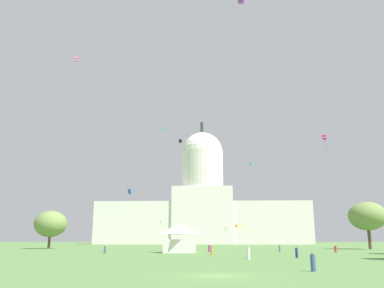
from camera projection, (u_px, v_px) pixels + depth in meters
The scene contains 28 objects.
ground_plane at pixel (216, 276), 28.75m from camera, with size 800.00×800.00×0.00m, color #567F42.
capitol_building at pixel (202, 207), 224.67m from camera, with size 116.74×24.32×69.38m.
event_tent at pixel (180, 238), 79.43m from camera, with size 6.74×7.47×5.63m.
tree_east_mid at pixel (367, 216), 107.50m from camera, with size 12.65×12.41×12.40m.
tree_west_near at pixel (51, 224), 113.14m from camera, with size 12.85×12.86×10.45m.
person_purple_mid_left at pixel (209, 248), 83.42m from camera, with size 0.50×0.50×1.57m.
person_grey_lawn_far_right at pixel (280, 249), 81.32m from camera, with size 0.64×0.64×1.53m.
person_navy_back_left at pixel (297, 253), 56.68m from camera, with size 0.52×0.52×1.54m.
person_red_lawn_far_left at pixel (336, 249), 81.32m from camera, with size 0.66×0.66×1.51m.
person_denim_near_tree_west at pixel (105, 250), 74.00m from camera, with size 0.54×0.54×1.52m.
person_white_back_center at pixel (248, 253), 52.09m from camera, with size 0.48×0.48×1.74m.
person_orange_edge_west at pixel (212, 250), 68.01m from camera, with size 0.43×0.43×1.76m.
person_denim_near_tent at pixel (313, 263), 32.73m from camera, with size 0.55×0.55×1.55m.
kite_magenta_mid at pixel (324, 137), 96.36m from camera, with size 0.91×0.99×3.71m.
kite_pink_high at pixel (77, 59), 113.43m from camera, with size 1.26×1.30×3.42m.
kite_cyan_high at pixel (163, 130), 181.03m from camera, with size 1.08×0.32×4.43m.
kite_blue_low at pixel (129, 191), 117.27m from camera, with size 1.16×0.90×1.41m.
kite_white_low at pixel (161, 221), 183.61m from camera, with size 1.56×1.58×2.74m.
kite_green_mid at pixel (250, 164), 127.25m from camera, with size 0.70×0.51×1.13m.
kite_gold_mid at pixel (250, 198), 172.71m from camera, with size 0.66×1.08×3.29m.
kite_red_mid at pixel (206, 176), 198.80m from camera, with size 1.88×1.16×2.34m.
kite_lime_high at pixel (287, 168), 186.25m from camera, with size 0.36×0.74×2.26m.
kite_orange_low at pixel (237, 226), 191.29m from camera, with size 1.48×1.47×3.79m.
kite_black_high at pixel (180, 141), 168.04m from camera, with size 1.43×1.46×1.42m.
kite_violet_high at pixel (241, 0), 72.07m from camera, with size 1.29×1.36×1.50m.
kite_turquoise_low at pixel (249, 218), 158.23m from camera, with size 1.30×1.39×0.15m.
kite_magenta_high at pixel (283, 135), 198.61m from camera, with size 0.28×0.89×1.17m.
kite_yellow_low_b at pixel (243, 227), 184.16m from camera, with size 1.27×0.94×4.68m.
Camera 1 is at (-0.42, -30.21, 2.54)m, focal length 37.63 mm.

